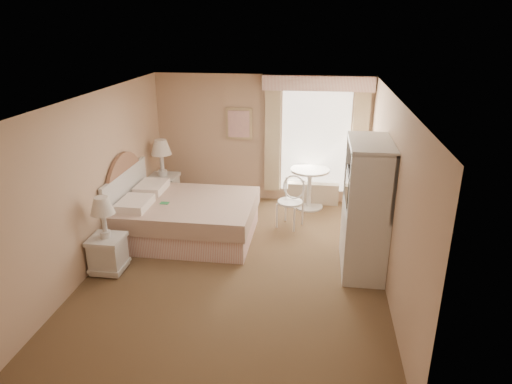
# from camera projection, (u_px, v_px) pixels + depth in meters

# --- Properties ---
(room) EXTENTS (4.21, 5.51, 2.51)m
(room) POSITION_uv_depth(u_px,v_px,m) (238.00, 187.00, 6.43)
(room) COLOR brown
(room) RESTS_ON ground
(window) EXTENTS (2.05, 0.22, 2.51)m
(window) POSITION_uv_depth(u_px,v_px,m) (316.00, 138.00, 8.72)
(window) COLOR white
(window) RESTS_ON room
(framed_art) EXTENTS (0.52, 0.04, 0.62)m
(framed_art) POSITION_uv_depth(u_px,v_px,m) (239.00, 124.00, 8.89)
(framed_art) COLOR tan
(framed_art) RESTS_ON room
(bed) EXTENTS (2.20, 1.73, 1.53)m
(bed) POSITION_uv_depth(u_px,v_px,m) (181.00, 216.00, 7.64)
(bed) COLOR tan
(bed) RESTS_ON room
(nightstand_near) EXTENTS (0.47, 0.47, 1.15)m
(nightstand_near) POSITION_uv_depth(u_px,v_px,m) (107.00, 245.00, 6.54)
(nightstand_near) COLOR silver
(nightstand_near) RESTS_ON room
(nightstand_far) EXTENTS (0.55, 0.55, 1.32)m
(nightstand_far) POSITION_uv_depth(u_px,v_px,m) (163.00, 182.00, 8.85)
(nightstand_far) COLOR silver
(nightstand_far) RESTS_ON room
(round_table) EXTENTS (0.74, 0.74, 0.79)m
(round_table) POSITION_uv_depth(u_px,v_px,m) (309.00, 182.00, 8.79)
(round_table) COLOR silver
(round_table) RESTS_ON room
(cafe_chair) EXTENTS (0.57, 0.57, 0.91)m
(cafe_chair) POSITION_uv_depth(u_px,v_px,m) (292.00, 197.00, 8.01)
(cafe_chair) COLOR silver
(cafe_chair) RESTS_ON room
(armoire) EXTENTS (0.58, 1.16, 1.93)m
(armoire) POSITION_uv_depth(u_px,v_px,m) (365.00, 218.00, 6.51)
(armoire) COLOR silver
(armoire) RESTS_ON room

